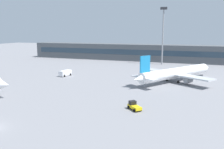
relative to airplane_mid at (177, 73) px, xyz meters
name	(u,v)px	position (x,y,z in m)	size (l,w,h in m)	color
ground_plane	(90,82)	(-26.42, -10.76, -2.88)	(400.00, 400.00, 0.00)	gray
terminal_building	(136,52)	(-26.42, 51.42, 1.62)	(123.85, 12.13, 9.00)	#4C5156
airplane_mid	(177,73)	(0.00, 0.00, 0.00)	(24.56, 33.57, 9.44)	white
baggage_tug_yellow	(134,106)	(-5.93, -32.78, -2.08)	(3.62, 3.60, 1.75)	yellow
service_van_white	(65,73)	(-39.54, -3.96, -1.77)	(3.00, 5.47, 2.08)	white
floodlight_tower_west	(163,32)	(-10.39, 39.05, 12.91)	(3.20, 0.80, 27.49)	gray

